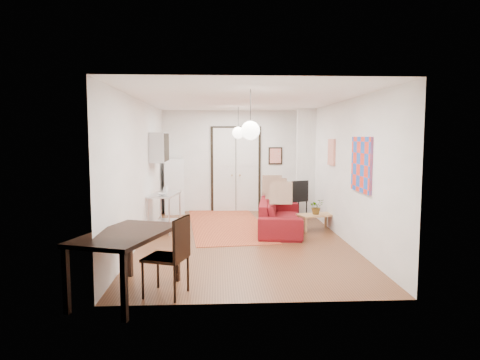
{
  "coord_description": "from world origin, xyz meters",
  "views": [
    {
      "loc": [
        -0.53,
        -8.84,
        2.15
      ],
      "look_at": [
        -0.06,
        0.03,
        1.25
      ],
      "focal_mm": 32.0,
      "sensor_mm": 36.0,
      "label": 1
    }
  ],
  "objects_px": {
    "fridge": "(174,186)",
    "dining_chair_far": "(166,248)",
    "dining_table": "(127,239)",
    "dining_chair_near": "(166,248)",
    "kitchen_counter": "(165,207)",
    "black_side_chair": "(295,196)",
    "sofa": "(280,215)",
    "coffee_table": "(316,216)"
  },
  "relations": [
    {
      "from": "coffee_table",
      "to": "black_side_chair",
      "type": "bearing_deg",
      "value": 99.68
    },
    {
      "from": "fridge",
      "to": "dining_chair_far",
      "type": "relative_size",
      "value": 1.41
    },
    {
      "from": "dining_chair_near",
      "to": "dining_chair_far",
      "type": "relative_size",
      "value": 1.0
    },
    {
      "from": "dining_chair_far",
      "to": "dining_chair_near",
      "type": "bearing_deg",
      "value": 180.0
    },
    {
      "from": "sofa",
      "to": "dining_chair_far",
      "type": "height_order",
      "value": "dining_chair_far"
    },
    {
      "from": "sofa",
      "to": "kitchen_counter",
      "type": "bearing_deg",
      "value": 94.75
    },
    {
      "from": "dining_chair_far",
      "to": "coffee_table",
      "type": "bearing_deg",
      "value": 161.28
    },
    {
      "from": "dining_chair_near",
      "to": "kitchen_counter",
      "type": "bearing_deg",
      "value": -153.61
    },
    {
      "from": "sofa",
      "to": "dining_chair_near",
      "type": "height_order",
      "value": "dining_chair_near"
    },
    {
      "from": "dining_chair_near",
      "to": "dining_chair_far",
      "type": "distance_m",
      "value": 0.0
    },
    {
      "from": "coffee_table",
      "to": "fridge",
      "type": "xyz_separation_m",
      "value": [
        -3.5,
        2.33,
        0.45
      ]
    },
    {
      "from": "kitchen_counter",
      "to": "dining_table",
      "type": "distance_m",
      "value": 4.11
    },
    {
      "from": "coffee_table",
      "to": "dining_chair_far",
      "type": "xyz_separation_m",
      "value": [
        -2.99,
        -3.85,
        0.32
      ]
    },
    {
      "from": "dining_chair_near",
      "to": "fridge",
      "type": "bearing_deg",
      "value": -156.2
    },
    {
      "from": "dining_chair_near",
      "to": "black_side_chair",
      "type": "height_order",
      "value": "dining_chair_near"
    },
    {
      "from": "sofa",
      "to": "coffee_table",
      "type": "relative_size",
      "value": 2.6
    },
    {
      "from": "kitchen_counter",
      "to": "fridge",
      "type": "distance_m",
      "value": 2.21
    },
    {
      "from": "sofa",
      "to": "black_side_chair",
      "type": "height_order",
      "value": "black_side_chair"
    },
    {
      "from": "dining_table",
      "to": "dining_chair_far",
      "type": "distance_m",
      "value": 0.55
    },
    {
      "from": "kitchen_counter",
      "to": "dining_table",
      "type": "bearing_deg",
      "value": -82.0
    },
    {
      "from": "coffee_table",
      "to": "dining_chair_far",
      "type": "distance_m",
      "value": 4.89
    },
    {
      "from": "dining_chair_far",
      "to": "black_side_chair",
      "type": "distance_m",
      "value": 5.94
    },
    {
      "from": "dining_chair_near",
      "to": "dining_table",
      "type": "bearing_deg",
      "value": -58.74
    },
    {
      "from": "coffee_table",
      "to": "dining_chair_near",
      "type": "xyz_separation_m",
      "value": [
        -2.99,
        -3.85,
        0.32
      ]
    },
    {
      "from": "dining_chair_near",
      "to": "coffee_table",
      "type": "bearing_deg",
      "value": 161.28
    },
    {
      "from": "sofa",
      "to": "fridge",
      "type": "relative_size",
      "value": 1.56
    },
    {
      "from": "dining_table",
      "to": "dining_chair_near",
      "type": "bearing_deg",
      "value": 12.22
    },
    {
      "from": "dining_chair_far",
      "to": "fridge",
      "type": "bearing_deg",
      "value": -156.2
    },
    {
      "from": "dining_chair_near",
      "to": "dining_chair_far",
      "type": "bearing_deg",
      "value": 180.0
    },
    {
      "from": "dining_table",
      "to": "coffee_table",
      "type": "bearing_deg",
      "value": 48.57
    },
    {
      "from": "kitchen_counter",
      "to": "dining_chair_far",
      "type": "height_order",
      "value": "dining_chair_far"
    },
    {
      "from": "fridge",
      "to": "dining_chair_far",
      "type": "xyz_separation_m",
      "value": [
        0.51,
        -6.19,
        -0.13
      ]
    },
    {
      "from": "sofa",
      "to": "black_side_chair",
      "type": "bearing_deg",
      "value": -14.85
    },
    {
      "from": "sofa",
      "to": "coffee_table",
      "type": "bearing_deg",
      "value": -80.89
    },
    {
      "from": "dining_chair_near",
      "to": "black_side_chair",
      "type": "bearing_deg",
      "value": 171.5
    },
    {
      "from": "fridge",
      "to": "black_side_chair",
      "type": "bearing_deg",
      "value": -23.85
    },
    {
      "from": "sofa",
      "to": "black_side_chair",
      "type": "relative_size",
      "value": 2.31
    },
    {
      "from": "sofa",
      "to": "dining_chair_far",
      "type": "xyz_separation_m",
      "value": [
        -2.14,
        -3.84,
        0.28
      ]
    },
    {
      "from": "sofa",
      "to": "fridge",
      "type": "xyz_separation_m",
      "value": [
        -2.66,
        2.35,
        0.42
      ]
    },
    {
      "from": "sofa",
      "to": "kitchen_counter",
      "type": "relative_size",
      "value": 2.02
    },
    {
      "from": "dining_table",
      "to": "black_side_chair",
      "type": "relative_size",
      "value": 1.74
    },
    {
      "from": "kitchen_counter",
      "to": "sofa",
      "type": "bearing_deg",
      "value": 4.75
    }
  ]
}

